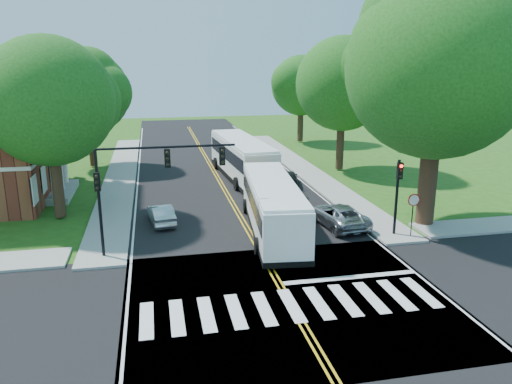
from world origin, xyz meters
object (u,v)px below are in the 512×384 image
object	(u,v)px
bus_lead	(273,205)
bus_follow	(242,158)
signal_ne	(398,187)
suv	(339,215)
hatchback	(161,214)
dark_sedan	(288,178)
signal_nw	(145,175)

from	to	relation	value
bus_lead	bus_follow	bearing A→B (deg)	-86.80
signal_ne	suv	distance (m)	4.18
hatchback	bus_follow	bearing A→B (deg)	-130.83
bus_lead	bus_follow	xyz separation A→B (m)	(0.64, 13.96, 0.17)
hatchback	dark_sedan	world-z (taller)	hatchback
dark_sedan	bus_lead	bearing A→B (deg)	81.89
dark_sedan	signal_nw	bearing A→B (deg)	61.53
signal_ne	dark_sedan	xyz separation A→B (m)	(-2.81, 13.18, -2.40)
hatchback	suv	xyz separation A→B (m)	(10.75, -2.72, 0.08)
bus_lead	hatchback	bearing A→B (deg)	-17.53
bus_lead	signal_nw	bearing A→B (deg)	23.58
bus_follow	suv	xyz separation A→B (m)	(3.58, -13.86, -1.09)
signal_nw	dark_sedan	world-z (taller)	signal_nw
dark_sedan	suv	bearing A→B (deg)	103.32
signal_nw	signal_ne	bearing A→B (deg)	0.05
signal_nw	bus_lead	bearing A→B (deg)	17.73
signal_ne	signal_nw	bearing A→B (deg)	-179.95
bus_follow	dark_sedan	size ratio (longest dim) A/B	3.45
signal_nw	suv	world-z (taller)	signal_nw
hatchback	bus_lead	bearing A→B (deg)	148.55
signal_ne	bus_follow	bearing A→B (deg)	110.69
signal_ne	bus_lead	bearing A→B (deg)	161.18
bus_lead	suv	size ratio (longest dim) A/B	2.42
bus_follow	hatchback	bearing A→B (deg)	53.22
signal_ne	bus_follow	world-z (taller)	signal_ne
bus_lead	dark_sedan	distance (m)	11.62
signal_ne	bus_lead	distance (m)	7.29
signal_nw	bus_follow	xyz separation A→B (m)	(7.91, 16.28, -2.58)
bus_lead	dark_sedan	world-z (taller)	bus_lead
hatchback	dark_sedan	distance (m)	13.22
dark_sedan	hatchback	bearing A→B (deg)	49.45
bus_follow	suv	world-z (taller)	bus_follow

